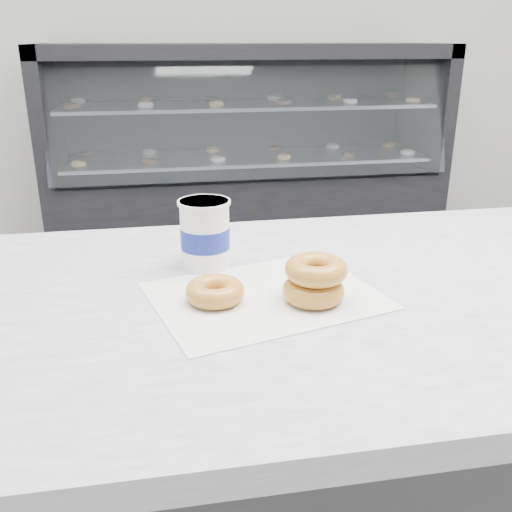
{
  "coord_description": "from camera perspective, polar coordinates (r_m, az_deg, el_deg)",
  "views": [
    {
      "loc": [
        -0.57,
        -1.41,
        1.28
      ],
      "look_at": [
        -0.42,
        -0.58,
        0.96
      ],
      "focal_mm": 40.0,
      "sensor_mm": 36.0,
      "label": 1
    }
  ],
  "objects": [
    {
      "name": "display_case",
      "position": [
        3.66,
        -0.96,
        8.53
      ],
      "size": [
        2.4,
        0.74,
        1.25
      ],
      "color": "black",
      "rests_on": "ground"
    },
    {
      "name": "coffee_cup",
      "position": [
        0.99,
        -5.12,
        2.23
      ],
      "size": [
        0.11,
        0.11,
        0.12
      ],
      "rotation": [
        0.0,
        0.0,
        0.42
      ],
      "color": "white",
      "rests_on": "counter"
    },
    {
      "name": "counter",
      "position": [
        1.29,
        20.29,
        -20.53
      ],
      "size": [
        3.06,
        0.76,
        0.9
      ],
      "color": "#333335",
      "rests_on": "ground"
    },
    {
      "name": "donut_stack",
      "position": [
        0.87,
        5.88,
        -2.42
      ],
      "size": [
        0.11,
        0.11,
        0.07
      ],
      "color": "#C98737",
      "rests_on": "wax_paper"
    },
    {
      "name": "wax_paper",
      "position": [
        0.9,
        0.92,
        -4.0
      ],
      "size": [
        0.4,
        0.34,
        0.0
      ],
      "primitive_type": "cube",
      "rotation": [
        0.0,
        0.0,
        0.26
      ],
      "color": "silver",
      "rests_on": "counter"
    },
    {
      "name": "ground",
      "position": [
        1.99,
        9.62,
        -19.5
      ],
      "size": [
        5.0,
        5.0,
        0.0
      ],
      "primitive_type": "plane",
      "color": "gray",
      "rests_on": "ground"
    },
    {
      "name": "donut_single",
      "position": [
        0.87,
        -4.13,
        -3.55
      ],
      "size": [
        0.1,
        0.1,
        0.03
      ],
      "primitive_type": "torus",
      "rotation": [
        0.0,
        0.0,
        -0.09
      ],
      "color": "#C98737",
      "rests_on": "wax_paper"
    }
  ]
}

